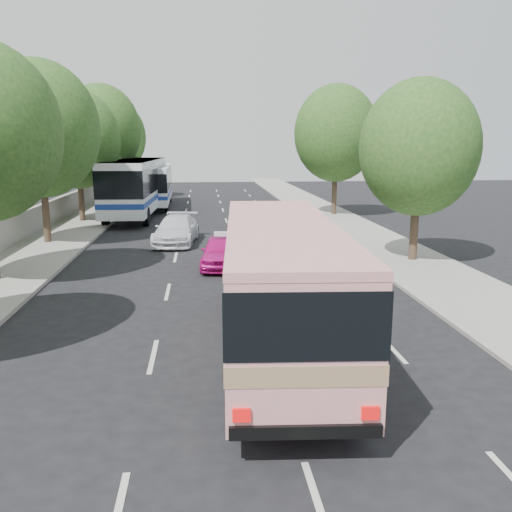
{
  "coord_description": "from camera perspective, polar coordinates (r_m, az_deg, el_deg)",
  "views": [
    {
      "loc": [
        -0.6,
        -14.87,
        5.19
      ],
      "look_at": [
        1.1,
        2.28,
        1.6
      ],
      "focal_mm": 38.0,
      "sensor_mm": 36.0,
      "label": 1
    }
  ],
  "objects": [
    {
      "name": "pink_taxi",
      "position": [
        23.13,
        -3.72,
        0.48
      ],
      "size": [
        1.96,
        4.07,
        1.34
      ],
      "primitive_type": "imported",
      "rotation": [
        0.0,
        0.0,
        -0.1
      ],
      "color": "#D01280",
      "rests_on": "ground"
    },
    {
      "name": "tour_coach_front",
      "position": [
        39.96,
        -12.51,
        7.54
      ],
      "size": [
        3.41,
        13.62,
        4.05
      ],
      "rotation": [
        0.0,
        0.0,
        -0.04
      ],
      "color": "white",
      "rests_on": "ground"
    },
    {
      "name": "tree_left_c",
      "position": [
        29.92,
        -21.78,
        12.75
      ],
      "size": [
        6.0,
        6.0,
        9.35
      ],
      "color": "#38281E",
      "rests_on": "ground"
    },
    {
      "name": "pink_bus",
      "position": [
        13.45,
        2.62,
        -1.76
      ],
      "size": [
        3.27,
        10.46,
        3.29
      ],
      "rotation": [
        0.0,
        0.0,
        -0.06
      ],
      "color": "pink",
      "rests_on": "ground"
    },
    {
      "name": "taxi_roof_sign",
      "position": [
        22.99,
        -3.74,
        2.33
      ],
      "size": [
        0.57,
        0.23,
        0.18
      ],
      "primitive_type": "cube",
      "rotation": [
        0.0,
        0.0,
        -0.1
      ],
      "color": "silver",
      "rests_on": "pink_taxi"
    },
    {
      "name": "tree_right_far",
      "position": [
        40.01,
        8.56,
        12.98
      ],
      "size": [
        6.0,
        6.0,
        9.35
      ],
      "color": "#38281E",
      "rests_on": "ground"
    },
    {
      "name": "tour_coach_rear",
      "position": [
        46.1,
        -10.6,
        7.64
      ],
      "size": [
        2.71,
        11.33,
        3.37
      ],
      "rotation": [
        0.0,
        0.0,
        0.02
      ],
      "color": "white",
      "rests_on": "ground"
    },
    {
      "name": "sidewalk_left",
      "position": [
        36.11,
        -18.26,
        3.03
      ],
      "size": [
        4.0,
        90.0,
        0.15
      ],
      "primitive_type": "cube",
      "color": "#9E998E",
      "rests_on": "ground"
    },
    {
      "name": "tree_right_near",
      "position": [
        24.66,
        17.03,
        11.3
      ],
      "size": [
        5.1,
        5.1,
        7.95
      ],
      "color": "#38281E",
      "rests_on": "ground"
    },
    {
      "name": "ground",
      "position": [
        15.76,
        -3.19,
        -7.48
      ],
      "size": [
        120.0,
        120.0,
        0.0
      ],
      "primitive_type": "plane",
      "color": "black",
      "rests_on": "ground"
    },
    {
      "name": "tree_left_e",
      "position": [
        45.5,
        -15.97,
        12.9
      ],
      "size": [
        6.3,
        6.3,
        9.82
      ],
      "color": "#38281E",
      "rests_on": "ground"
    },
    {
      "name": "tree_left_d",
      "position": [
        37.65,
        -18.21,
        11.87
      ],
      "size": [
        5.52,
        5.52,
        8.6
      ],
      "color": "#38281E",
      "rests_on": "ground"
    },
    {
      "name": "low_wall",
      "position": [
        36.44,
        -21.11,
        4.22
      ],
      "size": [
        0.3,
        90.0,
        1.5
      ],
      "primitive_type": "cube",
      "color": "#9E998E",
      "rests_on": "sidewalk_left"
    },
    {
      "name": "sidewalk_right",
      "position": [
        36.4,
        8.89,
        3.53
      ],
      "size": [
        4.0,
        90.0,
        0.12
      ],
      "primitive_type": "cube",
      "color": "#9E998E",
      "rests_on": "ground"
    },
    {
      "name": "tree_left_f",
      "position": [
        53.42,
        -14.64,
        12.27
      ],
      "size": [
        5.88,
        5.88,
        9.16
      ],
      "color": "#38281E",
      "rests_on": "ground"
    },
    {
      "name": "white_pickup",
      "position": [
        28.88,
        -8.38,
        2.75
      ],
      "size": [
        2.56,
        5.17,
        1.45
      ],
      "primitive_type": "imported",
      "rotation": [
        0.0,
        0.0,
        -0.11
      ],
      "color": "silver",
      "rests_on": "ground"
    }
  ]
}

